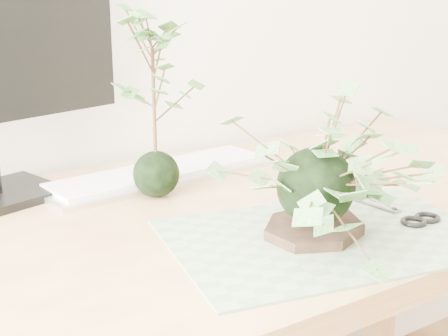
{
  "coord_description": "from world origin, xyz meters",
  "views": [
    {
      "loc": [
        -0.47,
        0.42,
        1.09
      ],
      "look_at": [
        0.0,
        1.14,
        0.84
      ],
      "focal_mm": 50.0,
      "sensor_mm": 36.0,
      "label": 1
    }
  ],
  "objects_px": {
    "desk": "(218,258)",
    "keyboard": "(161,173)",
    "ivy_kokedama": "(317,150)",
    "maple_kokedama": "(153,60)"
  },
  "relations": [
    {
      "from": "desk",
      "to": "keyboard",
      "type": "distance_m",
      "value": 0.23
    },
    {
      "from": "ivy_kokedama",
      "to": "keyboard",
      "type": "relative_size",
      "value": 0.87
    },
    {
      "from": "maple_kokedama",
      "to": "desk",
      "type": "bearing_deg",
      "value": -64.42
    },
    {
      "from": "keyboard",
      "to": "maple_kokedama",
      "type": "bearing_deg",
      "value": -127.71
    },
    {
      "from": "ivy_kokedama",
      "to": "keyboard",
      "type": "distance_m",
      "value": 0.4
    },
    {
      "from": "desk",
      "to": "maple_kokedama",
      "type": "xyz_separation_m",
      "value": [
        -0.05,
        0.11,
        0.32
      ]
    },
    {
      "from": "desk",
      "to": "maple_kokedama",
      "type": "relative_size",
      "value": 4.77
    },
    {
      "from": "desk",
      "to": "maple_kokedama",
      "type": "height_order",
      "value": "maple_kokedama"
    },
    {
      "from": "maple_kokedama",
      "to": "keyboard",
      "type": "xyz_separation_m",
      "value": [
        0.06,
        0.09,
        -0.23
      ]
    },
    {
      "from": "ivy_kokedama",
      "to": "keyboard",
      "type": "xyz_separation_m",
      "value": [
        -0.06,
        0.38,
        -0.12
      ]
    }
  ]
}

